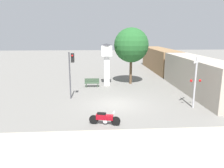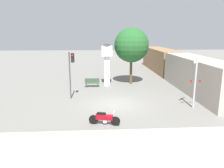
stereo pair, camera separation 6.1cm
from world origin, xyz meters
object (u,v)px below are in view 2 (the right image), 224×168
at_px(freight_train, 175,66).
at_px(railroad_crossing_signal, 195,81).
at_px(traffic_light, 71,67).
at_px(bench, 92,82).
at_px(clock_tower, 107,58).
at_px(motorcycle, 104,118).
at_px(street_tree, 131,45).

relative_size(freight_train, railroad_crossing_signal, 6.57).
relative_size(traffic_light, bench, 2.62).
bearing_deg(traffic_light, clock_tower, 55.94).
bearing_deg(bench, motorcycle, -84.29).
relative_size(motorcycle, freight_train, 0.08).
bearing_deg(motorcycle, railroad_crossing_signal, 35.76).
height_order(traffic_light, railroad_crossing_signal, traffic_light).
bearing_deg(freight_train, bench, -160.37).
bearing_deg(bench, traffic_light, -111.11).
bearing_deg(clock_tower, freight_train, 19.64).
relative_size(freight_train, street_tree, 4.10).
bearing_deg(motorcycle, street_tree, 87.48).
height_order(clock_tower, traffic_light, clock_tower).
bearing_deg(bench, street_tree, 15.73).
xyz_separation_m(freight_train, street_tree, (-6.07, -2.50, 2.76)).
bearing_deg(freight_train, traffic_light, -146.47).
height_order(motorcycle, railroad_crossing_signal, railroad_crossing_signal).
relative_size(clock_tower, railroad_crossing_signal, 1.17).
relative_size(freight_train, bench, 16.48).
xyz_separation_m(traffic_light, railroad_crossing_signal, (9.85, -3.18, -0.70)).
xyz_separation_m(street_tree, bench, (-4.48, -1.26, -3.97)).
distance_m(railroad_crossing_signal, bench, 11.23).
distance_m(clock_tower, street_tree, 3.19).
xyz_separation_m(freight_train, traffic_light, (-12.23, -8.10, 1.18)).
relative_size(traffic_light, street_tree, 0.65).
relative_size(motorcycle, clock_tower, 0.43).
bearing_deg(traffic_light, railroad_crossing_signal, -17.87).
xyz_separation_m(motorcycle, clock_tower, (0.62, 10.96, 2.69)).
distance_m(motorcycle, clock_tower, 11.30).
relative_size(traffic_light, railroad_crossing_signal, 1.04).
relative_size(railroad_crossing_signal, street_tree, 0.62).
xyz_separation_m(clock_tower, bench, (-1.66, -0.59, -2.63)).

